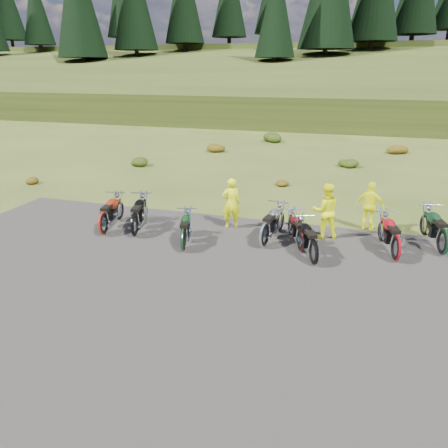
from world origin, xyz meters
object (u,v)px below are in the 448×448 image
(motorcycle_7, at_px, (440,255))
(person_middle, at_px, (231,204))
(motorcycle_0, at_px, (135,236))
(motorcycle_3, at_px, (264,247))

(motorcycle_7, bearing_deg, person_middle, 74.53)
(person_middle, bearing_deg, motorcycle_0, 4.10)
(motorcycle_0, relative_size, person_middle, 1.27)
(motorcycle_0, height_order, motorcycle_7, motorcycle_7)
(motorcycle_7, relative_size, person_middle, 1.30)
(person_middle, bearing_deg, motorcycle_3, 110.35)
(motorcycle_0, height_order, person_middle, person_middle)
(person_middle, bearing_deg, motorcycle_7, 149.68)
(motorcycle_0, distance_m, motorcycle_7, 9.74)
(motorcycle_7, xyz_separation_m, person_middle, (-6.77, 0.35, 0.90))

